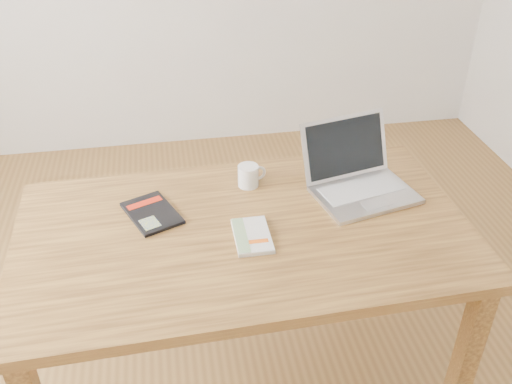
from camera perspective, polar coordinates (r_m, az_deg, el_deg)
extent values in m
plane|color=brown|center=(2.45, -2.68, -17.01)|extent=(4.00, 4.00, 0.00)
cube|color=brown|center=(1.90, -1.18, -4.14)|extent=(1.52, 0.90, 0.04)
cube|color=brown|center=(2.12, 20.15, -15.61)|extent=(0.07, 0.07, 0.71)
cube|color=brown|center=(2.44, -18.90, -7.77)|extent=(0.07, 0.07, 0.71)
cube|color=brown|center=(2.58, 12.53, -3.98)|extent=(0.07, 0.07, 0.71)
cube|color=beige|center=(1.85, -0.38, -4.43)|extent=(0.12, 0.19, 0.01)
cube|color=white|center=(1.84, -0.38, -4.40)|extent=(0.11, 0.19, 0.02)
cube|color=gray|center=(1.84, -1.54, -4.32)|extent=(0.04, 0.18, 0.00)
cube|color=#D4550F|center=(1.81, 0.26, -4.93)|extent=(0.06, 0.02, 0.00)
cube|color=black|center=(1.98, -10.37, -2.08)|extent=(0.22, 0.26, 0.01)
cube|color=#B6200D|center=(2.03, -11.09, -1.08)|extent=(0.13, 0.08, 0.00)
cube|color=gray|center=(1.93, -10.57, -3.07)|extent=(0.08, 0.08, 0.00)
cube|color=silver|center=(2.08, 10.86, -0.29)|extent=(0.39, 0.31, 0.02)
cube|color=silver|center=(2.09, 10.46, 0.32)|extent=(0.32, 0.19, 0.00)
cube|color=#BCBCC1|center=(2.02, 11.96, -1.12)|extent=(0.11, 0.07, 0.00)
cube|color=silver|center=(2.13, 8.90, 4.50)|extent=(0.36, 0.16, 0.22)
cube|color=black|center=(2.13, 8.97, 4.48)|extent=(0.32, 0.14, 0.19)
cylinder|color=white|center=(2.09, -0.79, 1.63)|extent=(0.08, 0.08, 0.08)
cylinder|color=black|center=(2.07, -0.79, 2.50)|extent=(0.06, 0.06, 0.01)
torus|color=white|center=(2.10, 0.30, 1.91)|extent=(0.06, 0.03, 0.06)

